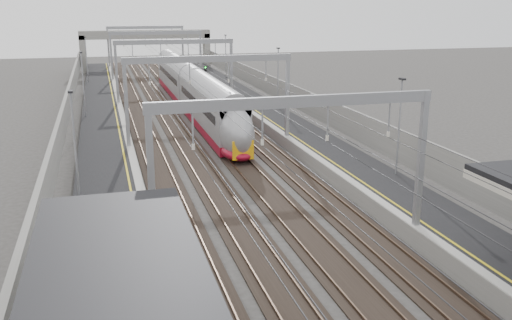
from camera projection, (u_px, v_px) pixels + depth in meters
platform_left at (106, 144)px, 45.66m from camera, size 4.00×120.00×1.00m
platform_right at (294, 133)px, 49.73m from camera, size 4.00×120.00×1.00m
tracks at (204, 143)px, 47.81m from camera, size 11.40×140.00×0.20m
overhead_line at (190, 62)px, 52.34m from camera, size 13.00×140.00×6.60m
overbridge at (146, 40)px, 97.53m from camera, size 22.00×2.20×6.90m
wall_left at (62, 133)px, 44.55m from camera, size 0.30×120.00×3.20m
wall_right at (329, 118)px, 50.25m from camera, size 0.30×120.00×3.20m
train at (194, 95)px, 60.42m from camera, size 2.50×45.61×3.97m
signal_green at (125, 81)px, 67.94m from camera, size 0.32×0.32×3.48m
signal_red_near at (195, 79)px, 70.20m from camera, size 0.32×0.32×3.48m
signal_red_far at (205, 74)px, 74.94m from camera, size 0.32×0.32×3.48m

